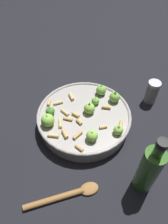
# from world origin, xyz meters

# --- Properties ---
(ground_plane) EXTENTS (2.40, 2.40, 0.00)m
(ground_plane) POSITION_xyz_m (0.00, 0.00, 0.00)
(ground_plane) COLOR black
(cooking_pan) EXTENTS (0.31, 0.31, 0.10)m
(cooking_pan) POSITION_xyz_m (0.00, 0.00, 0.03)
(cooking_pan) COLOR #9E9993
(cooking_pan) RESTS_ON ground
(pepper_shaker) EXTENTS (0.04, 0.04, 0.09)m
(pepper_shaker) POSITION_xyz_m (-0.27, 0.01, 0.05)
(pepper_shaker) COLOR gray
(pepper_shaker) RESTS_ON ground
(olive_oil_bottle) EXTENTS (0.05, 0.05, 0.22)m
(olive_oil_bottle) POSITION_xyz_m (-0.05, 0.26, 0.09)
(olive_oil_bottle) COLOR #336023
(olive_oil_bottle) RESTS_ON ground
(wooden_spoon) EXTENTS (0.20, 0.06, 0.02)m
(wooden_spoon) POSITION_xyz_m (0.15, 0.20, 0.01)
(wooden_spoon) COLOR olive
(wooden_spoon) RESTS_ON ground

